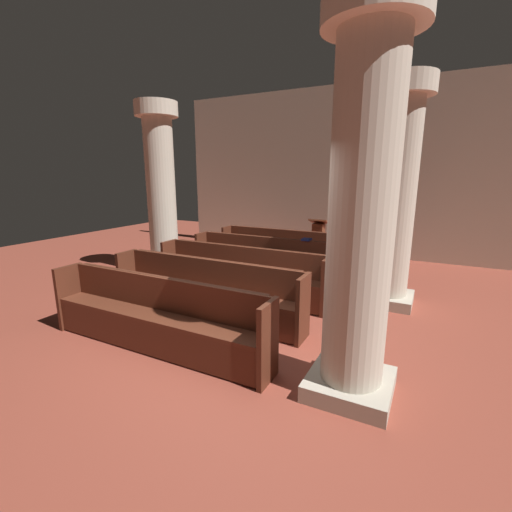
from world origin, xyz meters
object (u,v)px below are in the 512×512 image
Objects in this scene: lectern at (318,242)px; pillar_aisle_side at (396,193)px; pew_row_0 at (286,249)px; pew_row_2 at (240,271)px; pillar_far_side at (161,188)px; pew_row_1 at (266,259)px; hymn_book at (307,239)px; kneeler_box_red at (354,298)px; pew_row_3 at (205,288)px; pew_row_4 at (155,313)px; pillar_aisle_rear at (362,208)px.

pillar_aisle_side is at bearing -51.17° from lectern.
pew_row_2 is at bearing -90.00° from pew_row_0.
pillar_far_side reaches higher than pew_row_2.
pillar_far_side is 4.18m from lectern.
pew_row_0 is 1.09m from pew_row_1.
pillar_aisle_side is 1.92m from hymn_book.
pew_row_1 reaches higher than kneeler_box_red.
pillar_aisle_side is at bearing 39.70° from pew_row_3.
pew_row_3 is 2.59m from kneeler_box_red.
pew_row_0 is 0.89× the size of pillar_far_side.
pew_row_2 is at bearing -162.83° from kneeler_box_red.
lectern is 5.38× the size of hymn_book.
pew_row_1 and pew_row_4 have the same top height.
pew_row_2 and pew_row_4 have the same top height.
hymn_book is (0.81, 1.28, 0.44)m from pew_row_2.
pew_row_0 is 3.13m from pillar_far_side.
lectern is 3.32m from kneeler_box_red.
pillar_aisle_rear is at bearing -51.38° from pew_row_1.
pew_row_3 is at bearing -140.30° from pillar_aisle_side.
kneeler_box_red is at bearing -61.66° from lectern.
hymn_book is at bearing 10.12° from pillar_far_side.
pillar_far_side reaches higher than kneeler_box_red.
lectern is (0.37, 3.50, -0.04)m from pew_row_2.
pew_row_0 is 0.89× the size of pillar_aisle_rear.
pew_row_4 is 7.50× the size of kneeler_box_red.
pew_row_1 is 2.17m from pew_row_3.
pew_row_0 and pew_row_3 have the same top height.
pillar_aisle_rear is (2.43, -1.96, 1.41)m from pew_row_2.
pew_row_3 is 0.89× the size of pillar_far_side.
lectern is at bearing 128.83° from pillar_aisle_side.
pew_row_3 is 0.89× the size of pillar_aisle_rear.
pew_row_0 is 1.00× the size of pew_row_4.
pillar_aisle_rear is (-0.00, -2.89, 0.00)m from pillar_aisle_side.
pew_row_0 is 3.26m from pew_row_3.
pew_row_2 is at bearing -90.00° from pew_row_1.
pew_row_3 is (0.00, -1.09, 0.00)m from pew_row_2.
hymn_book is at bearing 116.67° from pillar_aisle_rear.
pew_row_4 is 2.82m from pillar_aisle_rear.
pew_row_1 is 7.50× the size of kneeler_box_red.
pew_row_2 reaches higher than kneeler_box_red.
hymn_book is at bearing 71.12° from pew_row_3.
pew_row_3 is 7.50× the size of kneeler_box_red.
pew_row_1 is 0.94m from hymn_book.
lectern reaches higher than pew_row_3.
lectern is (0.37, 1.33, -0.04)m from pew_row_0.
pew_row_3 is 3.46m from pillar_aisle_side.
pew_row_0 is 1.00× the size of pew_row_1.
hymn_book is at bearing -47.98° from pew_row_0.
pew_row_1 is at bearing 90.00° from pew_row_3.
pew_row_0 is at bearing -105.46° from lectern.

